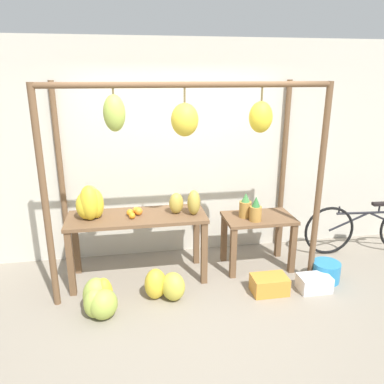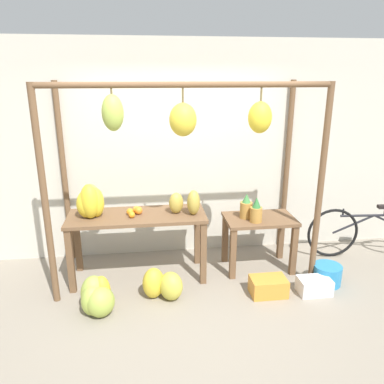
# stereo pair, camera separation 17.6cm
# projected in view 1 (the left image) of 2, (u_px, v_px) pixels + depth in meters

# --- Properties ---
(ground_plane) EXTENTS (20.00, 20.00, 0.00)m
(ground_plane) POSITION_uv_depth(u_px,v_px,m) (198.00, 314.00, 3.87)
(ground_plane) COLOR gray
(shop_wall_back) EXTENTS (8.00, 0.08, 2.80)m
(shop_wall_back) POSITION_uv_depth(u_px,v_px,m) (177.00, 152.00, 4.88)
(shop_wall_back) COLOR beige
(shop_wall_back) RESTS_ON ground_plane
(stall_awning) EXTENTS (2.99, 1.16, 2.30)m
(stall_awning) POSITION_uv_depth(u_px,v_px,m) (188.00, 144.00, 3.98)
(stall_awning) COLOR brown
(stall_awning) RESTS_ON ground_plane
(display_table_main) EXTENTS (1.60, 0.60, 0.81)m
(display_table_main) POSITION_uv_depth(u_px,v_px,m) (137.00, 226.00, 4.36)
(display_table_main) COLOR brown
(display_table_main) RESTS_ON ground_plane
(display_table_side) EXTENTS (0.86, 0.54, 0.68)m
(display_table_side) POSITION_uv_depth(u_px,v_px,m) (258.00, 228.00, 4.68)
(display_table_side) COLOR brown
(display_table_side) RESTS_ON ground_plane
(banana_pile_on_table) EXTENTS (0.37, 0.37, 0.40)m
(banana_pile_on_table) POSITION_uv_depth(u_px,v_px,m) (90.00, 203.00, 4.18)
(banana_pile_on_table) COLOR yellow
(banana_pile_on_table) RESTS_ON display_table_main
(orange_pile) EXTENTS (0.19, 0.22, 0.09)m
(orange_pile) POSITION_uv_depth(u_px,v_px,m) (135.00, 212.00, 4.31)
(orange_pile) COLOR orange
(orange_pile) RESTS_ON display_table_main
(pineapple_cluster) EXTENTS (0.23, 0.29, 0.31)m
(pineapple_cluster) POSITION_uv_depth(u_px,v_px,m) (250.00, 209.00, 4.53)
(pineapple_cluster) COLOR #B27F38
(pineapple_cluster) RESTS_ON display_table_side
(banana_pile_ground_left) EXTENTS (0.45, 0.49, 0.38)m
(banana_pile_ground_left) POSITION_uv_depth(u_px,v_px,m) (100.00, 300.00, 3.81)
(banana_pile_ground_left) COLOR gold
(banana_pile_ground_left) RESTS_ON ground_plane
(banana_pile_ground_right) EXTENTS (0.54, 0.41, 0.35)m
(banana_pile_ground_right) POSITION_uv_depth(u_px,v_px,m) (165.00, 285.00, 4.08)
(banana_pile_ground_right) COLOR gold
(banana_pile_ground_right) RESTS_ON ground_plane
(fruit_crate_white) EXTENTS (0.40, 0.26, 0.20)m
(fruit_crate_white) POSITION_uv_depth(u_px,v_px,m) (269.00, 285.00, 4.22)
(fruit_crate_white) COLOR orange
(fruit_crate_white) RESTS_ON ground_plane
(blue_bucket) EXTENTS (0.32, 0.32, 0.24)m
(blue_bucket) POSITION_uv_depth(u_px,v_px,m) (326.00, 272.00, 4.46)
(blue_bucket) COLOR teal
(blue_bucket) RESTS_ON ground_plane
(parked_bicycle) EXTENTS (1.75, 0.18, 0.73)m
(parked_bicycle) POSITION_uv_depth(u_px,v_px,m) (367.00, 228.00, 5.10)
(parked_bicycle) COLOR black
(parked_bicycle) RESTS_ON ground_plane
(papaya_pile) EXTENTS (0.39, 0.26, 0.30)m
(papaya_pile) POSITION_uv_depth(u_px,v_px,m) (186.00, 203.00, 4.33)
(papaya_pile) COLOR #B2993D
(papaya_pile) RESTS_ON display_table_main
(fruit_crate_purple) EXTENTS (0.36, 0.24, 0.18)m
(fruit_crate_purple) POSITION_uv_depth(u_px,v_px,m) (314.00, 283.00, 4.27)
(fruit_crate_purple) COLOR silver
(fruit_crate_purple) RESTS_ON ground_plane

